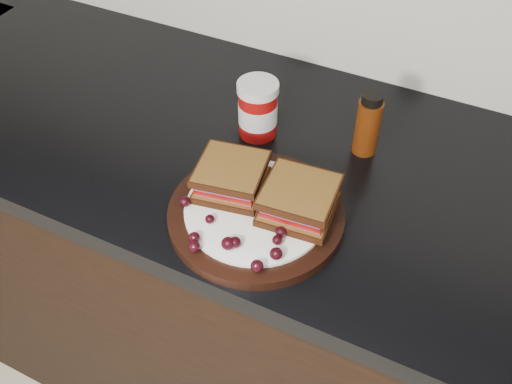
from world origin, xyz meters
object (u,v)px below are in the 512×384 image
(plate, at_px, (256,215))
(sandwich_left, at_px, (231,177))
(oil_bottle, at_px, (368,124))
(condiment_jar, at_px, (258,109))

(plate, xyz_separation_m, sandwich_left, (-0.06, 0.02, 0.04))
(oil_bottle, bearing_deg, sandwich_left, -126.68)
(plate, xyz_separation_m, condiment_jar, (-0.09, 0.19, 0.05))
(plate, height_order, oil_bottle, oil_bottle)
(plate, height_order, condiment_jar, condiment_jar)
(sandwich_left, distance_m, oil_bottle, 0.26)
(plate, relative_size, condiment_jar, 2.57)
(condiment_jar, bearing_deg, oil_bottle, 11.58)
(sandwich_left, bearing_deg, condiment_jar, 91.62)
(sandwich_left, relative_size, oil_bottle, 0.87)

